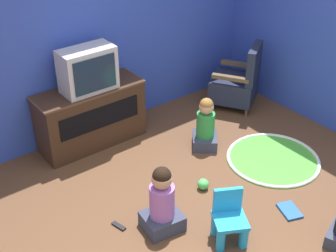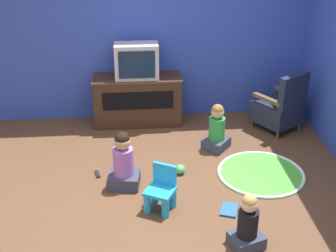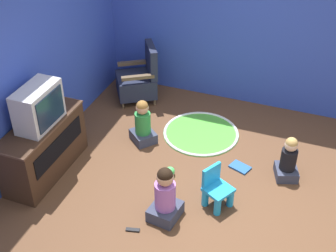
{
  "view_description": "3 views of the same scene",
  "coord_description": "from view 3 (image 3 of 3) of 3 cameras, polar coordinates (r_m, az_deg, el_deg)",
  "views": [
    {
      "loc": [
        -2.42,
        -2.3,
        3.07
      ],
      "look_at": [
        -0.2,
        0.59,
        0.82
      ],
      "focal_mm": 50.0,
      "sensor_mm": 36.0,
      "label": 1
    },
    {
      "loc": [
        -0.41,
        -4.27,
        2.98
      ],
      "look_at": [
        -0.0,
        0.46,
        0.64
      ],
      "focal_mm": 50.0,
      "sensor_mm": 36.0,
      "label": 2
    },
    {
      "loc": [
        -3.92,
        -1.07,
        3.78
      ],
      "look_at": [
        0.09,
        0.46,
        0.77
      ],
      "focal_mm": 50.0,
      "sensor_mm": 36.0,
      "label": 3
    }
  ],
  "objects": [
    {
      "name": "ground_plane",
      "position": [
        5.55,
        4.13,
        -7.98
      ],
      "size": [
        30.0,
        30.0,
        0.0
      ],
      "primitive_type": "plane",
      "color": "brown"
    },
    {
      "name": "wall_back",
      "position": [
        5.42,
        -19.38,
        5.88
      ],
      "size": [
        5.27,
        0.12,
        2.62
      ],
      "color": "#2D47B2",
      "rests_on": "ground_plane"
    },
    {
      "name": "wall_right",
      "position": [
        6.64,
        13.6,
        12.28
      ],
      "size": [
        0.12,
        5.26,
        2.62
      ],
      "color": "#2D47B2",
      "rests_on": "ground_plane"
    },
    {
      "name": "tv_cabinet",
      "position": [
        5.78,
        -14.92,
        -2.5
      ],
      "size": [
        1.25,
        0.46,
        0.71
      ],
      "color": "#382316",
      "rests_on": "ground_plane"
    },
    {
      "name": "television",
      "position": [
        5.44,
        -15.51,
        2.3
      ],
      "size": [
        0.6,
        0.32,
        0.48
      ],
      "color": "#B7B7BC",
      "rests_on": "tv_cabinet"
    },
    {
      "name": "black_armchair",
      "position": [
        7.04,
        -3.54,
        5.7
      ],
      "size": [
        0.74,
        0.76,
        0.87
      ],
      "rotation": [
        0.0,
        0.0,
        3.71
      ],
      "color": "brown",
      "rests_on": "ground_plane"
    },
    {
      "name": "yellow_kid_chair",
      "position": [
        5.28,
        5.95,
        -7.85
      ],
      "size": [
        0.38,
        0.38,
        0.49
      ],
      "rotation": [
        0.0,
        0.0,
        -0.5
      ],
      "color": "#1E99DB",
      "rests_on": "ground_plane"
    },
    {
      "name": "play_mat",
      "position": [
        6.44,
        4.04,
        -0.87
      ],
      "size": [
        1.04,
        1.04,
        0.04
      ],
      "color": "green",
      "rests_on": "ground_plane"
    },
    {
      "name": "child_watching_left",
      "position": [
        5.76,
        14.45,
        -4.07
      ],
      "size": [
        0.36,
        0.34,
        0.58
      ],
      "rotation": [
        0.0,
        0.0,
        0.33
      ],
      "color": "#33384C",
      "rests_on": "ground_plane"
    },
    {
      "name": "child_watching_center",
      "position": [
        5.05,
        -0.36,
        -8.62
      ],
      "size": [
        0.38,
        0.34,
        0.68
      ],
      "rotation": [
        0.0,
        0.0,
        -0.13
      ],
      "color": "#33384C",
      "rests_on": "ground_plane"
    },
    {
      "name": "child_watching_right",
      "position": [
        6.16,
        -3.09,
        0.25
      ],
      "size": [
        0.42,
        0.42,
        0.62
      ],
      "rotation": [
        0.0,
        0.0,
        0.88
      ],
      "color": "#33384C",
      "rests_on": "ground_plane"
    },
    {
      "name": "toy_ball",
      "position": [
        5.72,
        0.26,
        -5.55
      ],
      "size": [
        0.12,
        0.12,
        0.12
      ],
      "color": "#4CCC59",
      "rests_on": "ground_plane"
    },
    {
      "name": "book",
      "position": [
        5.92,
        8.78,
        -4.98
      ],
      "size": [
        0.24,
        0.29,
        0.02
      ],
      "rotation": [
        0.0,
        0.0,
        1.22
      ],
      "color": "#235699",
      "rests_on": "ground_plane"
    },
    {
      "name": "remote_control",
      "position": [
        5.12,
        -4.32,
        -12.51
      ],
      "size": [
        0.08,
        0.16,
        0.02
      ],
      "rotation": [
        0.0,
        0.0,
        1.81
      ],
      "color": "black",
      "rests_on": "ground_plane"
    }
  ]
}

